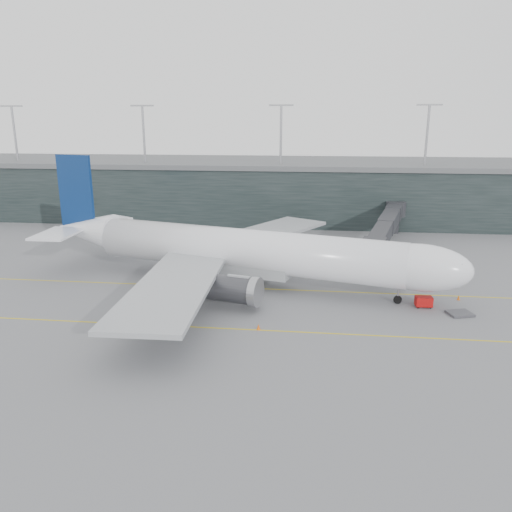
# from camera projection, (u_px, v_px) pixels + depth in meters

# --- Properties ---
(ground) EXTENTS (320.00, 320.00, 0.00)m
(ground) POSITION_uv_depth(u_px,v_px,m) (230.00, 280.00, 83.49)
(ground) COLOR slate
(ground) RESTS_ON ground
(taxiline_a) EXTENTS (160.00, 0.25, 0.02)m
(taxiline_a) POSITION_uv_depth(u_px,v_px,m) (226.00, 287.00, 79.66)
(taxiline_a) COLOR gold
(taxiline_a) RESTS_ON ground
(taxiline_b) EXTENTS (160.00, 0.25, 0.02)m
(taxiline_b) POSITION_uv_depth(u_px,v_px,m) (205.00, 327.00, 64.33)
(taxiline_b) COLOR gold
(taxiline_b) RESTS_ON ground
(taxiline_lead_main) EXTENTS (0.25, 60.00, 0.02)m
(taxiline_lead_main) POSITION_uv_depth(u_px,v_px,m) (270.00, 250.00, 102.08)
(taxiline_lead_main) COLOR gold
(taxiline_lead_main) RESTS_ON ground
(terminal) EXTENTS (240.00, 36.00, 29.00)m
(terminal) POSITION_uv_depth(u_px,v_px,m) (264.00, 188.00, 137.01)
(terminal) COLOR black
(terminal) RESTS_ON ground
(main_aircraft) EXTENTS (70.28, 64.75, 19.96)m
(main_aircraft) POSITION_uv_depth(u_px,v_px,m) (242.00, 251.00, 79.79)
(main_aircraft) COLOR white
(main_aircraft) RESTS_ON ground
(jet_bridge) EXTENTS (14.92, 48.12, 7.42)m
(jet_bridge) POSITION_uv_depth(u_px,v_px,m) (382.00, 220.00, 104.03)
(jet_bridge) COLOR #26272B
(jet_bridge) RESTS_ON ground
(gse_cart) EXTENTS (2.40, 1.60, 1.58)m
(gse_cart) POSITION_uv_depth(u_px,v_px,m) (424.00, 301.00, 71.11)
(gse_cart) COLOR #A90C0C
(gse_cart) RESTS_ON ground
(baggage_dolly) EXTENTS (3.76, 3.33, 0.32)m
(baggage_dolly) POSITION_uv_depth(u_px,v_px,m) (460.00, 313.00, 68.49)
(baggage_dolly) COLOR #3E3E43
(baggage_dolly) RESTS_ON ground
(uld_a) EXTENTS (1.93, 1.61, 1.64)m
(uld_a) POSITION_uv_depth(u_px,v_px,m) (217.00, 259.00, 92.43)
(uld_a) COLOR #35363A
(uld_a) RESTS_ON ground
(uld_b) EXTENTS (1.86, 1.49, 1.69)m
(uld_b) POSITION_uv_depth(u_px,v_px,m) (234.00, 255.00, 95.32)
(uld_b) COLOR #35363A
(uld_b) RESTS_ON ground
(uld_c) EXTENTS (2.32, 2.05, 1.79)m
(uld_c) POSITION_uv_depth(u_px,v_px,m) (244.00, 258.00, 93.16)
(uld_c) COLOR #35363A
(uld_c) RESTS_ON ground
(cone_nose) EXTENTS (0.47, 0.47, 0.74)m
(cone_nose) POSITION_uv_depth(u_px,v_px,m) (459.00, 298.00, 74.03)
(cone_nose) COLOR #D65A0B
(cone_nose) RESTS_ON ground
(cone_wing_stbd) EXTENTS (0.50, 0.50, 0.79)m
(cone_wing_stbd) POSITION_uv_depth(u_px,v_px,m) (259.00, 327.00, 63.58)
(cone_wing_stbd) COLOR #F15D0D
(cone_wing_stbd) RESTS_ON ground
(cone_wing_port) EXTENTS (0.47, 0.47, 0.74)m
(cone_wing_port) POSITION_uv_depth(u_px,v_px,m) (276.00, 258.00, 94.87)
(cone_wing_port) COLOR #CE660B
(cone_wing_port) RESTS_ON ground
(cone_tail) EXTENTS (0.44, 0.44, 0.69)m
(cone_tail) POSITION_uv_depth(u_px,v_px,m) (149.00, 301.00, 72.72)
(cone_tail) COLOR #FF5C0E
(cone_tail) RESTS_ON ground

